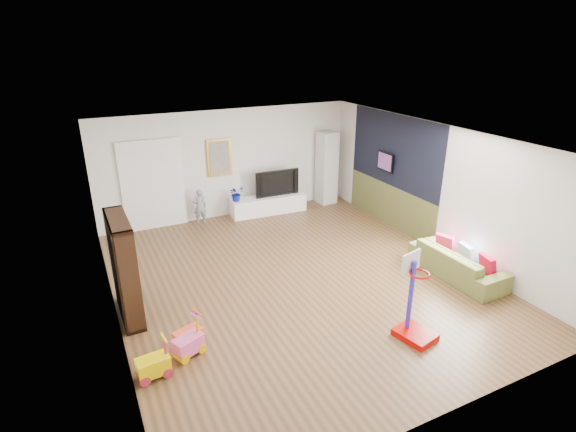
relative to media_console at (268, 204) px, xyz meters
name	(u,v)px	position (x,y,z in m)	size (l,w,h in m)	color
floor	(297,279)	(-0.90, -3.40, -0.23)	(6.50, 7.50, 0.00)	brown
ceiling	(298,139)	(-0.90, -3.40, 2.47)	(6.50, 7.50, 0.00)	white
wall_back	(229,164)	(-0.90, 0.35, 1.12)	(6.50, 0.00, 2.70)	silver
wall_front	(453,324)	(-0.90, -7.15, 1.12)	(6.50, 0.00, 2.70)	white
wall_left	(107,248)	(-4.15, -3.40, 1.12)	(0.00, 7.50, 2.70)	silver
wall_right	(435,188)	(2.35, -3.40, 1.12)	(0.00, 7.50, 2.70)	silver
navy_accent	(394,151)	(2.33, -2.00, 1.62)	(0.01, 3.20, 1.70)	black
olive_wainscot	(389,205)	(2.33, -2.00, 0.27)	(0.01, 3.20, 1.00)	brown
doorway	(153,186)	(-2.80, 0.31, 0.82)	(1.45, 0.06, 2.10)	white
painting_back	(219,157)	(-1.15, 0.31, 1.32)	(0.62, 0.06, 0.92)	gold
artwork_right	(385,162)	(2.27, -1.80, 1.32)	(0.04, 0.56, 0.46)	#7F3F8C
media_console	(268,204)	(0.00, 0.00, 0.00)	(1.98, 0.49, 0.46)	white
tall_cabinet	(327,168)	(1.78, 0.05, 0.76)	(0.46, 0.46, 1.97)	silver
bookshelf	(124,269)	(-3.94, -3.24, 0.64)	(0.31, 1.19, 1.73)	black
sofa	(457,263)	(1.90, -4.66, 0.05)	(1.94, 0.76, 0.57)	olive
basketball_hoop	(420,299)	(-0.10, -5.81, 0.47)	(0.48, 0.58, 1.39)	#AF0500
ride_on_yellow	(152,359)	(-3.87, -4.91, 0.06)	(0.43, 0.27, 0.58)	#EACA00
ride_on_orange	(188,332)	(-3.29, -4.50, 0.04)	(0.41, 0.25, 0.55)	#F94A22
ride_on_pink	(188,339)	(-3.33, -4.68, 0.06)	(0.43, 0.27, 0.57)	#DE4E89
child	(200,206)	(-1.79, 0.09, 0.21)	(0.33, 0.21, 0.89)	gray
tv	(276,182)	(0.24, 0.06, 0.57)	(1.18, 0.16, 0.68)	black
vase_plant	(236,193)	(-0.85, 0.03, 0.43)	(0.36, 0.31, 0.40)	navy
pillow_left	(488,265)	(2.08, -5.18, 0.22)	(0.10, 0.37, 0.37)	#A90824
pillow_center	(467,253)	(2.12, -4.66, 0.22)	(0.09, 0.36, 0.36)	silver
pillow_right	(445,243)	(2.07, -4.14, 0.22)	(0.10, 0.36, 0.36)	#C31E4F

